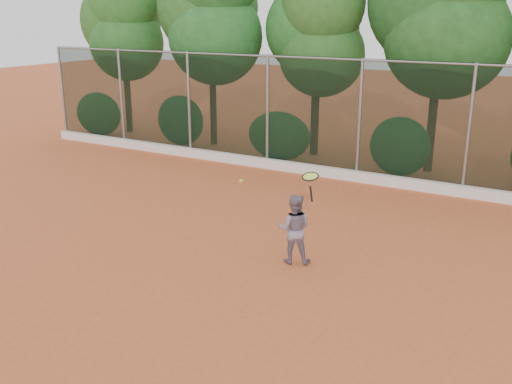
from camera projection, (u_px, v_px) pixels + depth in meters
The scene contains 7 objects.
ground at pixel (231, 267), 11.03m from camera, with size 80.00×80.00×0.00m, color #C85B2F.
concrete_curb at pixel (354, 176), 16.64m from camera, with size 24.00×0.20×0.30m, color silver.
tennis_player at pixel (294, 229), 11.06m from camera, with size 0.68×0.53×1.39m, color slate.
chainlink_fence at pixel (360, 117), 16.28m from camera, with size 24.09×0.09×3.50m.
foliage_backdrop at pixel (369, 23), 17.41m from camera, with size 23.70×3.63×7.55m.
tennis_racket at pixel (310, 179), 10.38m from camera, with size 0.34×0.34×0.57m.
tennis_ball_in_flight at pixel (241, 181), 11.05m from camera, with size 0.07×0.07×0.07m.
Camera 1 is at (5.41, -8.52, 4.70)m, focal length 40.00 mm.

